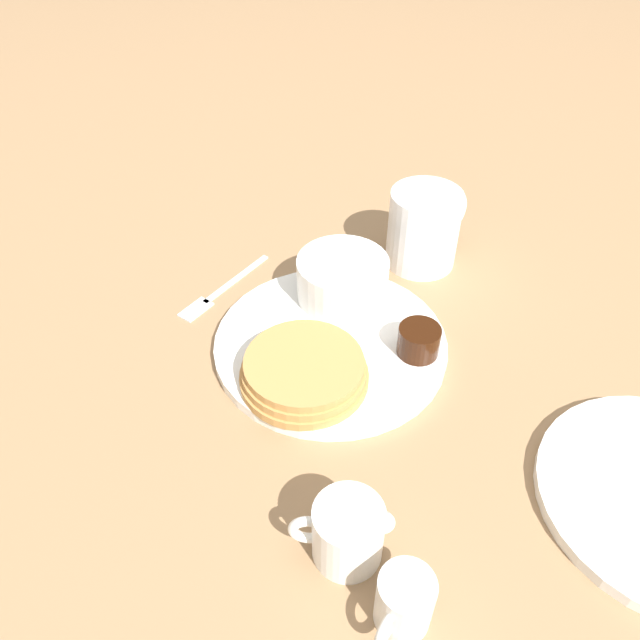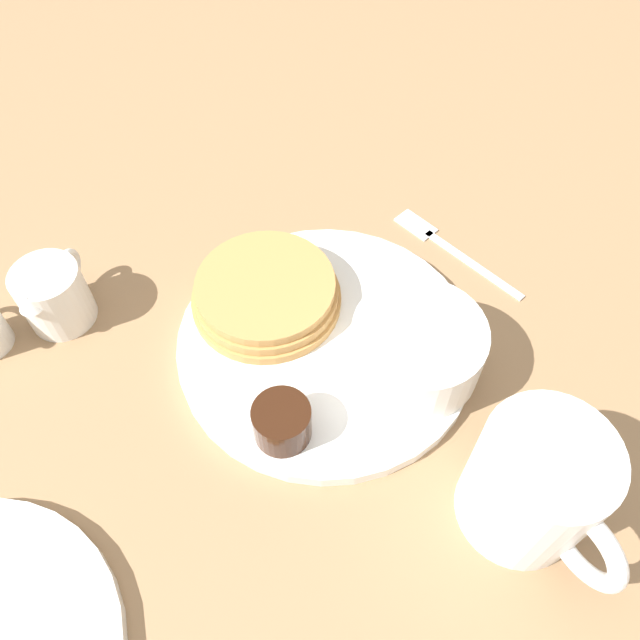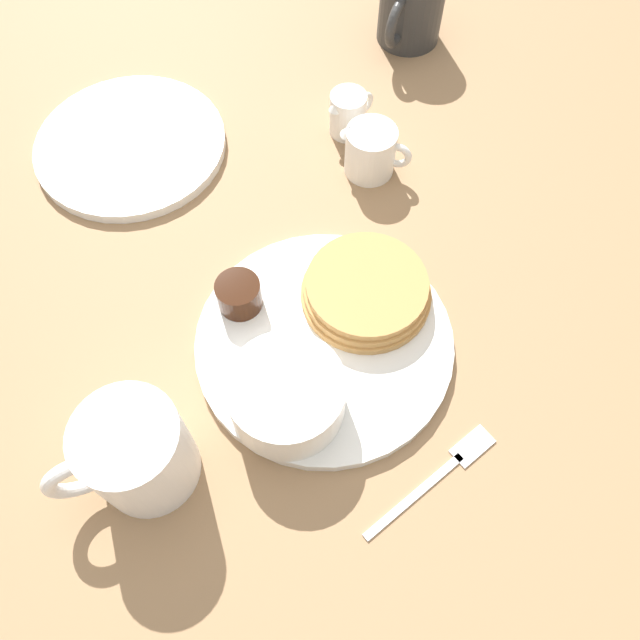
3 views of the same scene
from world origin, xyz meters
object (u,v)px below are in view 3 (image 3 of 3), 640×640
plate (324,342)px  fork (444,470)px  bowl (287,395)px  creamer_pitcher_far (348,113)px  coffee_mug (135,454)px  second_mug (411,5)px  creamer_pitcher_near (371,151)px

plate → fork: bearing=81.3°
bowl → creamer_pitcher_far: bearing=-149.0°
creamer_pitcher_far → plate: bearing=35.2°
plate → coffee_mug: bearing=-10.7°
plate → creamer_pitcher_far: creamer_pitcher_far is taller
plate → second_mug: 0.46m
creamer_pitcher_far → fork: (0.25, 0.32, -0.02)m
bowl → second_mug: 0.52m
coffee_mug → creamer_pitcher_near: size_ratio=1.50×
creamer_pitcher_near → second_mug: (-0.20, -0.10, 0.02)m
fork → second_mug: second_mug is taller
coffee_mug → fork: bearing=130.7°
fork → second_mug: 0.56m
creamer_pitcher_far → second_mug: (-0.17, -0.05, 0.02)m
bowl → fork: bearing=108.9°
second_mug → bowl: bearing=25.5°
coffee_mug → second_mug: same height
second_mug → fork: bearing=40.4°
plate → bowl: (0.07, 0.02, 0.03)m
plate → second_mug: (-0.40, -0.21, 0.04)m
plate → creamer_pitcher_near: 0.23m
bowl → coffee_mug: 0.13m
plate → fork: size_ratio=1.70×
bowl → second_mug: (-0.47, -0.23, 0.01)m
coffee_mug → creamer_pitcher_far: bearing=-163.3°
creamer_pitcher_near → creamer_pitcher_far: (-0.03, -0.06, -0.00)m
creamer_pitcher_near → plate: bearing=27.8°
plate → second_mug: second_mug is taller
fork → bowl: bearing=-71.1°
coffee_mug → creamer_pitcher_far: 0.44m
plate → bowl: bearing=14.7°
creamer_pitcher_near → second_mug: second_mug is taller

